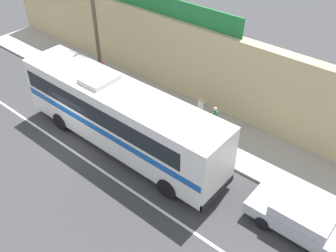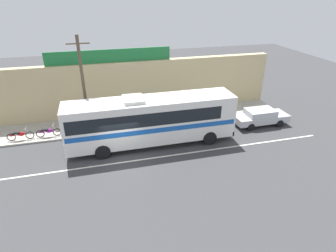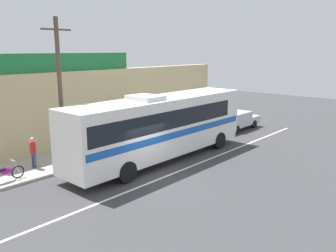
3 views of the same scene
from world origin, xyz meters
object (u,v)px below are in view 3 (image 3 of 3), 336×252
at_px(pedestrian_near_shop, 135,125).
at_px(pedestrian_far_left, 149,123).
at_px(parked_car, 236,120).
at_px(pedestrian_by_curb, 33,150).
at_px(utility_pole, 60,92).
at_px(intercity_bus, 160,124).
at_px(motorcycle_black, 4,173).

xyz_separation_m(pedestrian_near_shop, pedestrian_far_left, (1.13, -0.30, -0.01)).
bearing_deg(pedestrian_near_shop, parked_car, -24.18).
distance_m(parked_car, pedestrian_far_left, 7.18).
bearing_deg(pedestrian_near_shop, pedestrian_far_left, -14.86).
height_order(pedestrian_by_curb, pedestrian_far_left, pedestrian_by_curb).
relative_size(utility_pole, pedestrian_far_left, 4.67).
relative_size(utility_pole, pedestrian_near_shop, 4.64).
distance_m(pedestrian_by_curb, pedestrian_far_left, 8.78).
bearing_deg(parked_car, intercity_bus, -174.76).
xyz_separation_m(intercity_bus, pedestrian_by_curb, (-5.58, 3.72, -0.99)).
relative_size(pedestrian_near_shop, pedestrian_far_left, 1.01).
bearing_deg(parked_car, utility_pole, 172.41).
distance_m(intercity_bus, pedestrian_far_left, 5.21).
bearing_deg(utility_pole, pedestrian_near_shop, 13.40).
height_order(parked_car, pedestrian_near_shop, pedestrian_near_shop).
bearing_deg(pedestrian_by_curb, utility_pole, -38.77).
bearing_deg(intercity_bus, utility_pole, 147.86).
bearing_deg(pedestrian_far_left, parked_car, -25.70).
xyz_separation_m(parked_car, utility_pole, (-14.04, 1.87, 3.30)).
xyz_separation_m(intercity_bus, motorcycle_black, (-7.48, 2.87, -1.50)).
distance_m(utility_pole, pedestrian_near_shop, 7.26).
xyz_separation_m(intercity_bus, pedestrian_near_shop, (2.06, 4.29, -0.99)).
xyz_separation_m(pedestrian_by_curb, pedestrian_far_left, (8.77, 0.28, -0.00)).
bearing_deg(utility_pole, pedestrian_far_left, 9.27).
height_order(utility_pole, pedestrian_near_shop, utility_pole).
bearing_deg(motorcycle_black, intercity_bus, -21.00).
bearing_deg(motorcycle_black, pedestrian_by_curb, 24.02).
bearing_deg(pedestrian_far_left, utility_pole, -170.73).
bearing_deg(motorcycle_black, pedestrian_far_left, 6.00).
bearing_deg(parked_car, pedestrian_near_shop, 155.82).
relative_size(intercity_bus, pedestrian_near_shop, 7.49).
bearing_deg(pedestrian_near_shop, motorcycle_black, -171.53).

